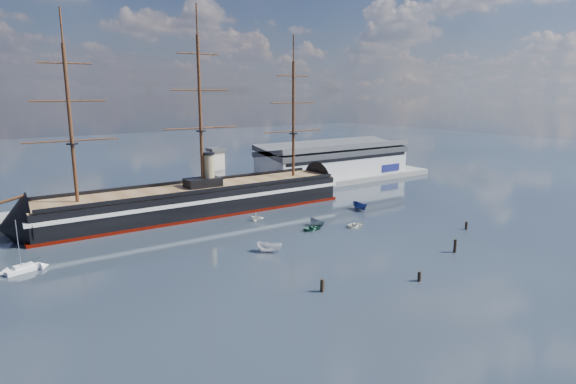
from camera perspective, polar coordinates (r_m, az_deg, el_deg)
ground at (r=129.12m, az=-2.96°, el=-3.78°), size 600.00×600.00×0.00m
quay at (r=164.28m, az=-6.63°, el=-0.42°), size 180.00×18.00×2.00m
warehouse at (r=192.83m, az=5.42°, el=3.85°), size 63.00×21.00×11.60m
quay_tower at (r=156.70m, az=-8.45°, el=2.56°), size 5.00×5.00×15.00m
warship at (r=140.17m, az=-11.37°, el=-1.03°), size 112.97×17.27×53.94m
sailboat at (r=108.83m, az=-28.84°, el=-7.95°), size 6.91×3.60×10.61m
motorboat_a at (r=106.91m, az=-2.22°, el=-7.14°), size 7.22×5.98×2.79m
motorboat_b at (r=123.65m, az=3.08°, el=-4.49°), size 1.52×3.54×1.63m
motorboat_c at (r=126.89m, az=3.50°, el=-4.06°), size 6.31×2.99×2.43m
motorboat_d at (r=131.99m, az=-3.72°, el=-3.44°), size 7.06×5.97×2.41m
motorboat_e at (r=127.54m, az=8.12°, el=-4.08°), size 1.37×3.34×1.55m
motorboat_f at (r=145.17m, az=8.52°, el=-2.12°), size 7.39×3.36×2.86m
piling_near_left at (r=87.17m, az=4.04°, el=-11.71°), size 0.64×0.64×3.02m
piling_near_mid at (r=94.64m, az=15.26°, el=-10.16°), size 0.64×0.64×2.57m
piling_near_right at (r=112.85m, az=19.13°, el=-6.78°), size 0.64×0.64×3.70m
piling_far_right at (r=131.96m, az=20.34°, el=-4.18°), size 0.64×0.64×2.75m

